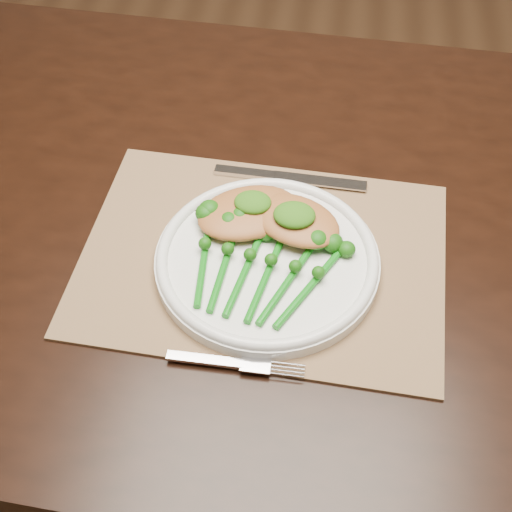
# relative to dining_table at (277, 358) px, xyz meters

# --- Properties ---
(floor) EXTENTS (4.00, 4.00, 0.00)m
(floor) POSITION_rel_dining_table_xyz_m (0.13, 0.11, -0.38)
(floor) COLOR #56351D
(floor) RESTS_ON ground
(dining_table) EXTENTS (1.64, 0.98, 0.75)m
(dining_table) POSITION_rel_dining_table_xyz_m (0.00, 0.00, 0.00)
(dining_table) COLOR black
(dining_table) RESTS_ON ground
(placemat) EXTENTS (0.49, 0.37, 0.00)m
(placemat) POSITION_rel_dining_table_xyz_m (-0.02, -0.08, 0.37)
(placemat) COLOR brown
(placemat) RESTS_ON dining_table
(dinner_plate) EXTENTS (0.29, 0.29, 0.03)m
(dinner_plate) POSITION_rel_dining_table_xyz_m (-0.01, -0.10, 0.39)
(dinner_plate) COLOR white
(dinner_plate) RESTS_ON placemat
(knife) EXTENTS (0.22, 0.03, 0.01)m
(knife) POSITION_rel_dining_table_xyz_m (-0.02, 0.06, 0.38)
(knife) COLOR silver
(knife) RESTS_ON placemat
(fork) EXTENTS (0.16, 0.02, 0.00)m
(fork) POSITION_rel_dining_table_xyz_m (-0.02, -0.25, 0.38)
(fork) COLOR silver
(fork) RESTS_ON placemat
(chicken_fillet_left) EXTENTS (0.17, 0.15, 0.03)m
(chicken_fillet_left) POSITION_rel_dining_table_xyz_m (-0.04, -0.04, 0.41)
(chicken_fillet_left) COLOR #AD6732
(chicken_fillet_left) RESTS_ON dinner_plate
(chicken_fillet_right) EXTENTS (0.15, 0.13, 0.02)m
(chicken_fillet_right) POSITION_rel_dining_table_xyz_m (0.02, -0.05, 0.41)
(chicken_fillet_right) COLOR #AD6732
(chicken_fillet_right) RESTS_ON dinner_plate
(pesto_dollop_left) EXTENTS (0.05, 0.04, 0.02)m
(pesto_dollop_left) POSITION_rel_dining_table_xyz_m (-0.04, -0.03, 0.42)
(pesto_dollop_left) COLOR #1C4B0A
(pesto_dollop_left) RESTS_ON chicken_fillet_left
(pesto_dollop_right) EXTENTS (0.05, 0.05, 0.02)m
(pesto_dollop_right) POSITION_rel_dining_table_xyz_m (0.02, -0.05, 0.43)
(pesto_dollop_right) COLOR #1C4B0A
(pesto_dollop_right) RESTS_ON chicken_fillet_right
(broccolini_bundle) EXTENTS (0.19, 0.21, 0.04)m
(broccolini_bundle) POSITION_rel_dining_table_xyz_m (-0.02, -0.13, 0.40)
(broccolini_bundle) COLOR #0D660F
(broccolini_bundle) RESTS_ON dinner_plate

